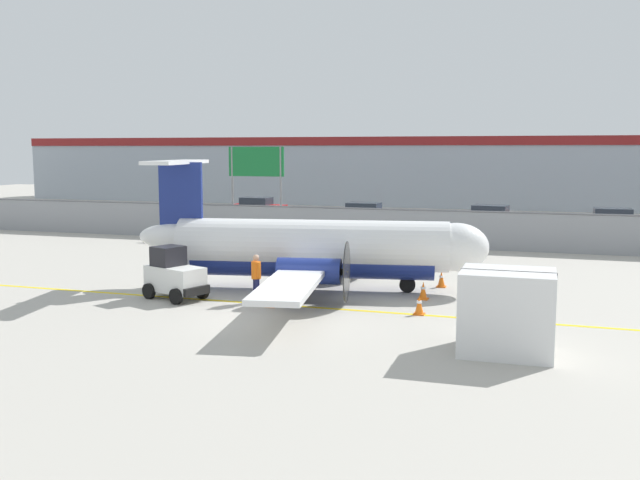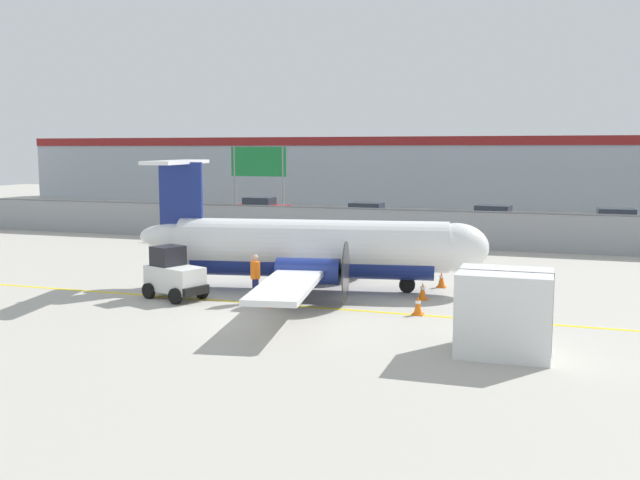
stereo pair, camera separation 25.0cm
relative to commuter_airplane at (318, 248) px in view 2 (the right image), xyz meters
name	(u,v)px [view 2 (the right image)]	position (x,y,z in m)	size (l,w,h in m)	color
ground_plane	(301,306)	(0.38, -2.94, -1.60)	(140.00, 140.00, 0.01)	#ADA89E
perimeter_fence	(399,226)	(0.38, 13.06, -0.49)	(98.00, 0.10, 2.10)	gray
parking_lot_strip	(433,225)	(0.38, 24.56, -1.54)	(98.00, 17.00, 0.12)	#38383A
background_building	(465,171)	(0.38, 43.04, 1.66)	(91.00, 8.10, 6.50)	#A8B2BC
commuter_airplane	(318,248)	(0.00, 0.00, 0.00)	(13.50, 16.04, 4.92)	white
baggage_tug	(174,275)	(-4.44, -3.09, -0.75)	(2.57, 2.03, 1.88)	silver
ground_crew_worker	(255,276)	(-1.38, -2.80, -0.65)	(0.48, 0.48, 1.70)	#191E4C
cargo_container	(504,312)	(7.33, -6.56, -0.50)	(2.44, 2.02, 2.20)	silver
traffic_cone_near_left	(418,305)	(4.39, -2.90, -1.29)	(0.36, 0.36, 0.64)	orange
traffic_cone_near_right	(423,291)	(4.12, -0.50, -1.29)	(0.36, 0.36, 0.64)	orange
traffic_cone_far_left	(270,298)	(-0.63, -3.27, -1.29)	(0.36, 0.36, 0.64)	orange
traffic_cone_far_right	(441,279)	(4.41, 2.00, -1.29)	(0.36, 0.36, 0.64)	orange
parked_car_0	(261,208)	(-12.85, 24.81, -0.71)	(4.26, 2.13, 1.58)	red
parked_car_1	(365,214)	(-3.88, 21.97, -0.71)	(4.26, 2.12, 1.58)	navy
parked_car_2	(495,218)	(4.81, 22.35, -0.71)	(4.39, 2.43, 1.58)	red
parked_car_3	(618,221)	(12.28, 22.16, -0.71)	(4.25, 2.10, 1.58)	red
highway_sign	(259,169)	(-8.76, 14.88, 2.54)	(3.60, 0.14, 5.50)	slate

